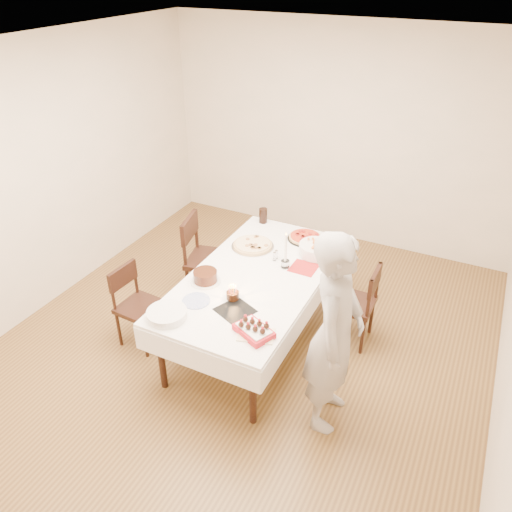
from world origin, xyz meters
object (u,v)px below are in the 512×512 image
at_px(person, 335,334).
at_px(layer_cake, 205,277).
at_px(chair_left_savory, 210,260).
at_px(chair_left_dessert, 141,307).
at_px(dining_table, 256,308).
at_px(strawberry_box, 254,330).
at_px(chair_right_savory, 352,303).
at_px(pizza_pepperoni, 305,237).
at_px(taper_candle, 286,250).
at_px(pizza_white, 253,245).
at_px(cola_glass, 263,216).
at_px(pasta_bowl, 316,249).
at_px(birthday_cake, 233,292).

relative_size(person, layer_cake, 6.24).
bearing_deg(chair_left_savory, chair_left_dessert, 63.14).
bearing_deg(dining_table, strawberry_box, -64.77).
xyz_separation_m(chair_right_savory, pizza_pepperoni, (-0.67, 0.42, 0.35)).
relative_size(chair_right_savory, layer_cake, 3.09).
relative_size(taper_candle, layer_cake, 1.37).
height_order(pizza_white, cola_glass, cola_glass).
height_order(pizza_pepperoni, strawberry_box, strawberry_box).
bearing_deg(strawberry_box, chair_left_dessert, 170.58).
distance_m(chair_right_savory, taper_candle, 0.84).
bearing_deg(chair_left_savory, chair_right_savory, 167.78).
distance_m(chair_left_savory, strawberry_box, 1.60).
xyz_separation_m(person, taper_candle, (-0.77, 0.84, 0.08)).
distance_m(chair_right_savory, pizza_pepperoni, 0.86).
relative_size(pizza_pepperoni, layer_cake, 1.32).
bearing_deg(taper_candle, pasta_bowl, 61.90).
relative_size(dining_table, layer_cake, 7.78).
bearing_deg(chair_right_savory, cola_glass, 154.60).
distance_m(taper_candle, layer_cake, 0.78).
distance_m(pizza_white, pasta_bowl, 0.64).
relative_size(chair_right_savory, pasta_bowl, 2.50).
bearing_deg(birthday_cake, dining_table, 87.97).
height_order(dining_table, chair_right_savory, chair_right_savory).
bearing_deg(cola_glass, chair_right_savory, -24.66).
height_order(person, pasta_bowl, person).
relative_size(pasta_bowl, birthday_cake, 2.66).
xyz_separation_m(chair_left_savory, pasta_bowl, (1.11, 0.20, 0.32)).
xyz_separation_m(chair_right_savory, taper_candle, (-0.64, -0.17, 0.51)).
height_order(layer_cake, birthday_cake, birthday_cake).
distance_m(person, taper_candle, 1.14).
bearing_deg(strawberry_box, layer_cake, 147.80).
distance_m(chair_right_savory, person, 1.11).
bearing_deg(chair_left_dessert, taper_candle, -142.33).
relative_size(pizza_white, pizza_pepperoni, 1.19).
xyz_separation_m(dining_table, pizza_pepperoni, (0.15, 0.83, 0.40)).
height_order(dining_table, cola_glass, cola_glass).
bearing_deg(pasta_bowl, taper_candle, -118.10).
distance_m(person, strawberry_box, 0.63).
bearing_deg(dining_table, pasta_bowl, 58.34).
relative_size(pizza_white, strawberry_box, 1.41).
distance_m(chair_left_savory, cola_glass, 0.76).
xyz_separation_m(chair_left_savory, strawberry_box, (1.09, -1.14, 0.29)).
height_order(chair_left_savory, layer_cake, chair_left_savory).
xyz_separation_m(chair_left_dessert, layer_cake, (0.60, 0.23, 0.39)).
relative_size(chair_right_savory, pizza_white, 1.97).
xyz_separation_m(chair_right_savory, layer_cake, (-1.19, -0.71, 0.38)).
bearing_deg(pizza_white, dining_table, -59.87).
relative_size(taper_candle, strawberry_box, 1.23).
xyz_separation_m(dining_table, person, (0.95, -0.59, 0.48)).
distance_m(chair_right_savory, chair_left_dessert, 2.02).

